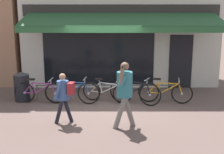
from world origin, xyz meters
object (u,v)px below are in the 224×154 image
at_px(bicycle_purple, 38,92).
at_px(bicycle_black, 133,92).
at_px(pedestrian_adult, 123,88).
at_px(bicycle_orange, 164,92).
at_px(bicycle_blue, 71,92).
at_px(bicycle_silver, 105,92).
at_px(litter_bin, 21,86).
at_px(pedestrian_child, 63,93).

distance_m(bicycle_purple, bicycle_black, 3.10).
bearing_deg(pedestrian_adult, bicycle_black, -102.38).
distance_m(bicycle_black, bicycle_orange, 1.01).
height_order(bicycle_blue, bicycle_orange, bicycle_blue).
bearing_deg(bicycle_blue, pedestrian_adult, -45.09).
height_order(bicycle_silver, litter_bin, litter_bin).
bearing_deg(bicycle_silver, bicycle_orange, 16.61).
relative_size(pedestrian_adult, pedestrian_child, 1.25).
bearing_deg(pedestrian_adult, bicycle_blue, -51.00).
relative_size(bicycle_black, pedestrian_child, 1.20).
distance_m(bicycle_silver, bicycle_orange, 1.92).
xyz_separation_m(bicycle_blue, litter_bin, (-1.73, 0.33, 0.11)).
bearing_deg(pedestrian_child, bicycle_silver, -110.73).
bearing_deg(litter_bin, pedestrian_adult, -34.55).
bearing_deg(bicycle_silver, pedestrian_child, -99.63).
bearing_deg(litter_bin, pedestrian_child, -48.77).
xyz_separation_m(bicycle_silver, pedestrian_child, (-1.07, -1.88, 0.48)).
distance_m(bicycle_purple, pedestrian_child, 2.12).
relative_size(bicycle_purple, pedestrian_adult, 1.00).
relative_size(bicycle_orange, litter_bin, 1.76).
height_order(bicycle_silver, pedestrian_adult, pedestrian_adult).
xyz_separation_m(bicycle_silver, litter_bin, (-2.84, 0.14, 0.15)).
bearing_deg(bicycle_orange, pedestrian_child, -138.90).
height_order(bicycle_silver, pedestrian_child, pedestrian_child).
height_order(bicycle_black, pedestrian_adult, pedestrian_adult).
bearing_deg(bicycle_purple, pedestrian_adult, -31.20).
distance_m(bicycle_orange, pedestrian_child, 3.50).
bearing_deg(bicycle_purple, bicycle_blue, 2.94).
distance_m(bicycle_orange, pedestrian_adult, 2.57).
height_order(bicycle_purple, bicycle_orange, bicycle_purple).
xyz_separation_m(bicycle_blue, bicycle_black, (2.03, -0.02, 0.00)).
height_order(pedestrian_child, litter_bin, pedestrian_child).
bearing_deg(bicycle_black, pedestrian_adult, -77.73).
distance_m(bicycle_purple, pedestrian_adult, 3.43).
relative_size(bicycle_black, litter_bin, 1.64).
distance_m(bicycle_blue, bicycle_black, 2.03).
xyz_separation_m(bicycle_purple, pedestrian_child, (1.11, -1.74, 0.46)).
bearing_deg(pedestrian_child, pedestrian_adult, 178.80).
bearing_deg(bicycle_purple, pedestrian_child, -51.67).
bearing_deg(bicycle_blue, litter_bin, 174.74).
relative_size(bicycle_purple, bicycle_black, 1.05).
height_order(bicycle_blue, pedestrian_child, pedestrian_child).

